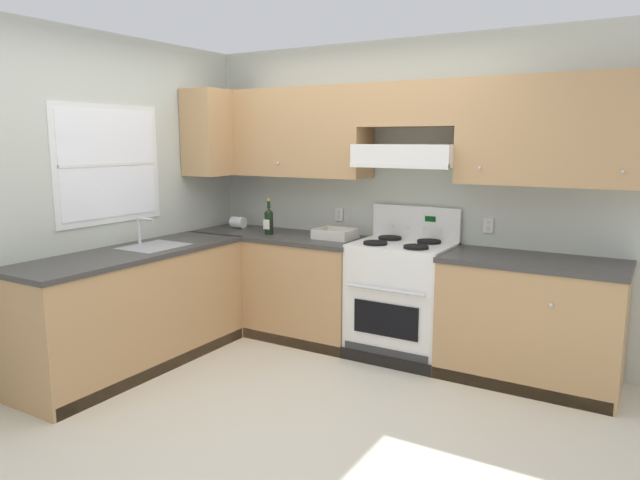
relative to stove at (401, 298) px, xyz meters
The scene contains 9 objects.
ground_plane 1.41m from the stove, 109.12° to the right, with size 7.04×7.04×0.00m, color beige.
wall_back 1.04m from the stove, 95.12° to the left, with size 4.68×0.57×2.55m.
wall_left 2.43m from the stove, 153.13° to the right, with size 0.47×4.00×2.55m.
counter_back_run 0.22m from the stove, behind, with size 3.60×0.65×0.91m.
counter_left_run 2.09m from the stove, 143.23° to the right, with size 0.63×1.91×1.13m.
stove is the anchor object (origin of this frame).
wine_bottle 1.36m from the stove, behind, with size 0.08×0.08×0.32m.
bowl 0.78m from the stove, behind, with size 0.33×0.27×0.08m.
paper_towel_roll 1.78m from the stove, behind, with size 0.13×0.11×0.11m.
Camera 1 is at (2.21, -3.00, 1.74)m, focal length 32.83 mm.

